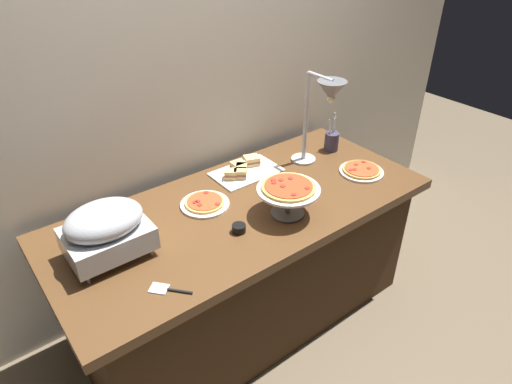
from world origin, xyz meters
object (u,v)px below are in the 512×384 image
at_px(heat_lamp, 326,100).
at_px(utensil_holder, 332,141).
at_px(chafing_dish, 106,229).
at_px(pizza_plate_front, 205,203).
at_px(sandwich_platter, 244,170).
at_px(sauce_cup_near, 239,228).
at_px(pizza_plate_raised_stand, 288,191).
at_px(pizza_plate_center, 361,171).
at_px(serving_spatula, 169,290).

height_order(heat_lamp, utensil_holder, heat_lamp).
height_order(chafing_dish, pizza_plate_front, chafing_dish).
xyz_separation_m(pizza_plate_front, utensil_holder, (0.92, 0.04, 0.05)).
distance_m(chafing_dish, sandwich_platter, 0.89).
bearing_deg(sauce_cup_near, utensil_holder, 19.14).
relative_size(chafing_dish, pizza_plate_front, 1.40).
xyz_separation_m(pizza_plate_raised_stand, utensil_holder, (0.64, 0.34, -0.07)).
height_order(pizza_plate_center, utensil_holder, utensil_holder).
relative_size(pizza_plate_front, utensil_holder, 1.05).
height_order(pizza_plate_center, sandwich_platter, sandwich_platter).
distance_m(sandwich_platter, utensil_holder, 0.59).
distance_m(pizza_plate_raised_stand, sandwich_platter, 0.45).
relative_size(chafing_dish, pizza_plate_center, 1.40).
distance_m(heat_lamp, utensil_holder, 0.43).
bearing_deg(utensil_holder, sauce_cup_near, -160.86).
xyz_separation_m(sandwich_platter, serving_spatula, (-0.76, -0.54, -0.02)).
relative_size(chafing_dish, sandwich_platter, 0.91).
bearing_deg(pizza_plate_front, utensil_holder, 2.65).
xyz_separation_m(heat_lamp, pizza_plate_front, (-0.70, 0.09, -0.40)).
bearing_deg(pizza_plate_raised_stand, chafing_dish, 164.30).
height_order(heat_lamp, sauce_cup_near, heat_lamp).
xyz_separation_m(chafing_dish, pizza_plate_front, (0.51, 0.08, -0.13)).
bearing_deg(pizza_plate_center, pizza_plate_raised_stand, -175.51).
distance_m(heat_lamp, pizza_plate_front, 0.81).
bearing_deg(pizza_plate_raised_stand, sauce_cup_near, 174.53).
relative_size(pizza_plate_front, sauce_cup_near, 3.83).
relative_size(pizza_plate_front, serving_spatula, 1.60).
height_order(pizza_plate_center, serving_spatula, pizza_plate_center).
distance_m(pizza_plate_front, serving_spatula, 0.58).
xyz_separation_m(pizza_plate_raised_stand, sandwich_platter, (0.06, 0.44, -0.11)).
bearing_deg(pizza_plate_front, serving_spatula, -135.77).
xyz_separation_m(pizza_plate_center, pizza_plate_raised_stand, (-0.58, -0.05, 0.11)).
height_order(pizza_plate_center, pizza_plate_raised_stand, pizza_plate_raised_stand).
relative_size(heat_lamp, pizza_plate_raised_stand, 1.77).
relative_size(utensil_holder, serving_spatula, 1.53).
bearing_deg(heat_lamp, sauce_cup_near, -165.11).
xyz_separation_m(pizza_plate_raised_stand, sauce_cup_near, (-0.27, 0.03, -0.11)).
bearing_deg(chafing_dish, sandwich_platter, 14.16).
distance_m(pizza_plate_raised_stand, serving_spatula, 0.71).
bearing_deg(serving_spatula, pizza_plate_front, 44.23).
xyz_separation_m(pizza_plate_front, pizza_plate_center, (0.86, -0.25, 0.00)).
bearing_deg(utensil_holder, pizza_plate_front, -177.35).
bearing_deg(sandwich_platter, serving_spatula, -144.27).
height_order(sandwich_platter, serving_spatula, sandwich_platter).
relative_size(pizza_plate_center, utensil_holder, 1.04).
bearing_deg(serving_spatula, utensil_holder, 18.60).
bearing_deg(heat_lamp, pizza_plate_front, 172.71).
relative_size(heat_lamp, sauce_cup_near, 8.32).
bearing_deg(pizza_plate_center, chafing_dish, 172.66).
height_order(sauce_cup_near, serving_spatula, sauce_cup_near).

